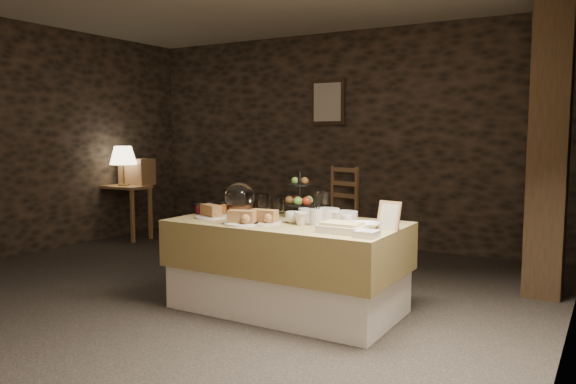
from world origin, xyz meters
The scene contains 28 objects.
ground_plane centered at (0.00, 0.00, 0.00)m, with size 5.50×5.00×0.01m, color black.
room_shell centered at (0.00, 0.00, 1.56)m, with size 5.52×5.02×2.60m.
buffet_table centered at (0.83, -0.19, 0.40)m, with size 1.76×0.94×0.70m.
console_table centered at (-2.50, 1.30, 0.57)m, with size 0.65×0.37×0.70m.
table_lamp centered at (-2.45, 1.25, 1.08)m, with size 0.34×0.34×0.51m.
wine_rack centered at (-2.45, 1.48, 0.87)m, with size 0.42×0.26×0.34m, color #99754A.
chair centered at (0.04, 2.35, 0.42)m, with size 0.55×0.53×0.75m.
timber_column centered at (2.50, 1.23, 1.30)m, with size 0.30×0.30×2.60m, color black.
framed_picture centered at (-0.15, 2.47, 1.75)m, with size 0.45×0.04×0.55m.
plate_stack_a centered at (1.09, -0.04, 0.75)m, with size 0.19×0.19×0.10m, color silver.
plate_stack_b centered at (1.23, -0.03, 0.74)m, with size 0.20×0.20×0.09m, color silver.
cutlery_holder centered at (1.11, -0.25, 0.76)m, with size 0.10×0.10×0.12m, color silver.
cup_a centered at (0.90, -0.24, 0.74)m, with size 0.11×0.11×0.09m, color silver.
cup_b centered at (1.00, -0.29, 0.75)m, with size 0.10×0.10×0.10m, color silver.
mug_c centered at (0.92, -0.09, 0.74)m, with size 0.09×0.09×0.10m, color silver.
mug_d centered at (1.33, -0.21, 0.74)m, with size 0.08×0.08×0.09m, color silver.
bowl centered at (1.48, -0.23, 0.72)m, with size 0.21×0.21×0.05m, color silver.
cake_dome centered at (0.19, 0.08, 0.80)m, with size 0.26×0.26×0.26m.
fruit_stand centered at (0.80, 0.06, 0.84)m, with size 0.26×0.26×0.37m.
bread_platter_left centered at (0.22, -0.35, 0.74)m, with size 0.26×0.26×0.11m.
bread_platter_center centered at (0.62, -0.49, 0.74)m, with size 0.26×0.26×0.11m.
bread_platter_right centered at (0.74, -0.38, 0.74)m, with size 0.26×0.26×0.11m.
jam_jars centered at (0.06, -0.17, 0.73)m, with size 0.18×0.26×0.07m.
tart_dish centered at (1.40, -0.42, 0.73)m, with size 0.30×0.22×0.07m.
square_dish centered at (1.61, -0.50, 0.72)m, with size 0.14×0.14×0.04m, color silver.
menu_frame centered at (1.63, -0.14, 0.79)m, with size 0.17×0.02×0.22m, color #99754A.
storage_jar_a centered at (0.44, 0.09, 0.78)m, with size 0.10×0.10×0.16m, color white.
storage_jar_b centered at (0.54, 0.17, 0.77)m, with size 0.09×0.09×0.14m, color white.
Camera 1 is at (2.99, -3.85, 1.37)m, focal length 35.00 mm.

